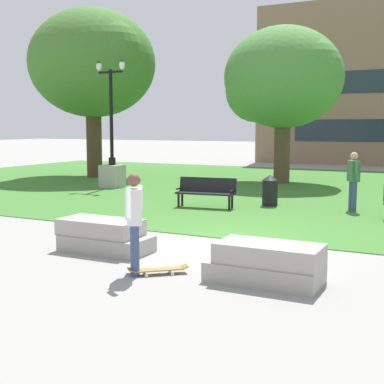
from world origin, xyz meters
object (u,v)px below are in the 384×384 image
at_px(park_bench_near_right, 206,190).
at_px(person_bystander_near_lawn, 353,178).
at_px(concrete_block_center, 104,236).
at_px(skateboard, 158,270).
at_px(lamp_post_right, 112,162).
at_px(trash_bin, 270,190).
at_px(concrete_block_left, 266,264).
at_px(person_skateboarder, 134,218).

distance_m(park_bench_near_right, person_bystander_near_lawn, 4.33).
xyz_separation_m(concrete_block_center, person_bystander_near_lawn, (3.50, 7.38, 0.68)).
bearing_deg(skateboard, lamp_post_right, 128.57).
xyz_separation_m(concrete_block_center, trash_bin, (1.02, 7.23, 0.20)).
bearing_deg(concrete_block_center, concrete_block_left, -9.51).
height_order(concrete_block_left, person_bystander_near_lawn, person_bystander_near_lawn).
height_order(trash_bin, person_bystander_near_lawn, person_bystander_near_lawn).
bearing_deg(lamp_post_right, person_bystander_near_lawn, -10.48).
bearing_deg(park_bench_near_right, concrete_block_center, -84.41).
xyz_separation_m(trash_bin, person_bystander_near_lawn, (2.47, 0.15, 0.48)).
xyz_separation_m(concrete_block_left, park_bench_near_right, (-4.19, 6.62, 0.23)).
height_order(concrete_block_left, lamp_post_right, lamp_post_right).
relative_size(skateboard, trash_bin, 0.94).
distance_m(concrete_block_center, person_skateboarder, 1.99).
relative_size(park_bench_near_right, trash_bin, 1.93).
height_order(park_bench_near_right, lamp_post_right, lamp_post_right).
xyz_separation_m(park_bench_near_right, person_bystander_near_lawn, (4.09, 1.37, 0.45)).
bearing_deg(skateboard, park_bench_near_right, 109.05).
distance_m(person_skateboarder, lamp_post_right, 12.93).
bearing_deg(lamp_post_right, concrete_block_center, -55.64).
distance_m(concrete_block_center, trash_bin, 7.31).
bearing_deg(trash_bin, lamp_post_right, 165.00).
bearing_deg(person_skateboarder, trash_bin, 93.09).
distance_m(person_skateboarder, park_bench_near_right, 7.47).
relative_size(person_skateboarder, park_bench_near_right, 0.92).
relative_size(concrete_block_left, person_bystander_near_lawn, 1.06).
relative_size(concrete_block_left, trash_bin, 1.88).
bearing_deg(skateboard, person_bystander_near_lawn, 78.70).
height_order(person_skateboarder, skateboard, person_skateboarder).
xyz_separation_m(concrete_block_left, lamp_post_right, (-9.89, 9.80, 0.74)).
bearing_deg(person_bystander_near_lawn, concrete_block_left, -89.26).
bearing_deg(person_bystander_near_lawn, park_bench_near_right, -161.53).
bearing_deg(concrete_block_left, skateboard, -168.03).
bearing_deg(park_bench_near_right, lamp_post_right, 150.87).
distance_m(trash_bin, person_bystander_near_lawn, 2.52).
distance_m(skateboard, trash_bin, 8.26).
relative_size(park_bench_near_right, person_bystander_near_lawn, 1.08).
relative_size(concrete_block_center, park_bench_near_right, 1.00).
height_order(concrete_block_left, park_bench_near_right, park_bench_near_right).
height_order(concrete_block_left, trash_bin, trash_bin).
bearing_deg(skateboard, concrete_block_left, 11.97).
distance_m(person_skateboarder, person_bystander_near_lawn, 8.77).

